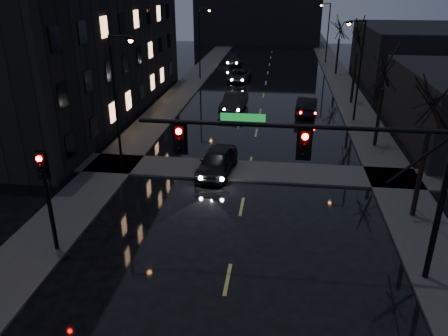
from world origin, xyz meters
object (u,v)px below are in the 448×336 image
(oncoming_car_c, at_px, (239,76))
(lead_car, at_px, (307,105))
(oncoming_car_a, at_px, (217,162))
(oncoming_car_b, at_px, (234,102))
(oncoming_car_d, at_px, (234,60))

(oncoming_car_c, xyz_separation_m, lead_car, (7.14, -12.51, 0.09))
(oncoming_car_a, bearing_deg, oncoming_car_c, 99.54)
(oncoming_car_b, relative_size, oncoming_car_c, 0.99)
(oncoming_car_b, relative_size, lead_car, 1.03)
(oncoming_car_c, xyz_separation_m, oncoming_car_d, (-1.78, 10.83, 0.05))
(lead_car, bearing_deg, oncoming_car_c, -53.54)
(oncoming_car_d, height_order, lead_car, lead_car)
(oncoming_car_c, bearing_deg, lead_car, -54.81)
(oncoming_car_b, xyz_separation_m, lead_car, (6.39, -0.34, -0.03))
(oncoming_car_c, height_order, lead_car, lead_car)
(oncoming_car_b, distance_m, oncoming_car_d, 23.14)
(oncoming_car_a, relative_size, oncoming_car_d, 0.92)
(oncoming_car_a, relative_size, lead_car, 0.99)
(oncoming_car_d, distance_m, lead_car, 24.98)
(oncoming_car_d, bearing_deg, oncoming_car_c, -88.36)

